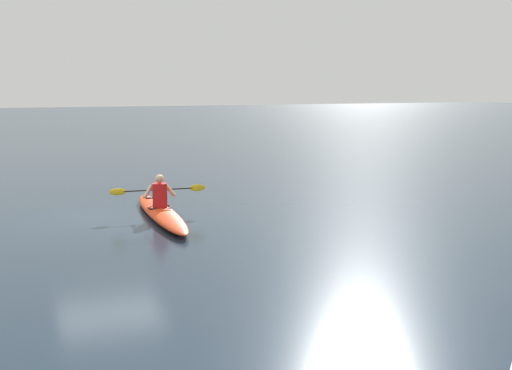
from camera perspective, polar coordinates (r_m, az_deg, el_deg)
ground_plane at (r=16.56m, az=-12.50°, el=-2.76°), size 160.00×160.00×0.00m
kayak at (r=16.34m, az=-8.09°, el=-2.34°), size 0.92×5.22×0.25m
kayaker at (r=16.36m, az=-8.20°, el=-0.68°), size 2.36×0.46×0.80m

